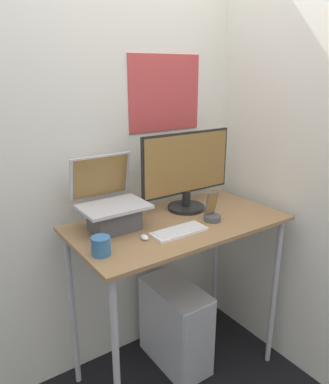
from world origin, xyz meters
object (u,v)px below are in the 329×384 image
Objects in this scene: mouse at (145,237)px; cell_phone at (212,214)px; monitor at (187,172)px; keyboard at (179,231)px; laptop at (112,210)px; computer_tower at (175,325)px.

mouse is 0.42m from cell_phone.
keyboard is (-0.23, -0.24, -0.21)m from monitor.
laptop is 0.23m from mouse.
mouse is (0.06, -0.20, -0.09)m from laptop.
monitor is at bearing 1.44° from laptop.
mouse is at bearing 179.90° from cell_phone.
keyboard is 5.42× the size of mouse.
computer_tower is (0.30, 0.15, -0.72)m from mouse.
laptop is 0.49m from monitor.
keyboard is (0.24, -0.23, -0.09)m from laptop.
keyboard is at bearing -123.29° from computer_tower.
cell_phone is at bearing -53.02° from computer_tower.
mouse is at bearing 170.68° from keyboard.
keyboard is 0.75m from computer_tower.
computer_tower is (-0.12, 0.16, -0.75)m from cell_phone.
mouse is at bearing -152.73° from computer_tower.
keyboard is 0.18m from mouse.
keyboard is 0.24m from cell_phone.
mouse is (-0.18, 0.03, 0.00)m from keyboard.
mouse is at bearing -152.42° from monitor.
cell_phone reaches higher than computer_tower.
laptop is at bearing 107.08° from mouse.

